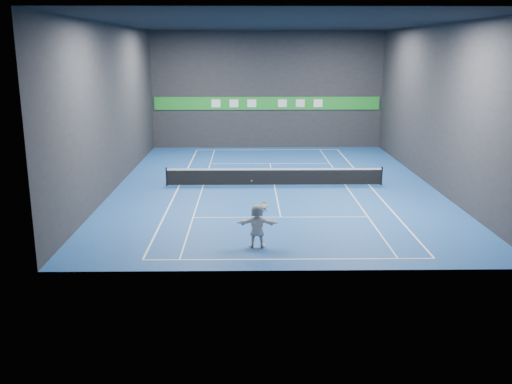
{
  "coord_description": "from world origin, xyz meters",
  "views": [
    {
      "loc": [
        -1.55,
        -31.98,
        7.7
      ],
      "look_at": [
        -1.18,
        -7.49,
        1.5
      ],
      "focal_mm": 40.0,
      "sensor_mm": 36.0,
      "label": 1
    }
  ],
  "objects_px": {
    "tennis_net": "(274,176)",
    "player": "(257,226)",
    "tennis_racket": "(264,206)",
    "tennis_ball": "(252,181)"
  },
  "relations": [
    {
      "from": "tennis_net",
      "to": "tennis_racket",
      "type": "height_order",
      "value": "tennis_racket"
    },
    {
      "from": "tennis_ball",
      "to": "tennis_racket",
      "type": "height_order",
      "value": "tennis_ball"
    },
    {
      "from": "tennis_net",
      "to": "player",
      "type": "bearing_deg",
      "value": -96.4
    },
    {
      "from": "tennis_net",
      "to": "tennis_racket",
      "type": "distance_m",
      "value": 10.53
    },
    {
      "from": "player",
      "to": "tennis_net",
      "type": "distance_m",
      "value": 10.55
    },
    {
      "from": "tennis_net",
      "to": "tennis_racket",
      "type": "xyz_separation_m",
      "value": [
        -0.89,
        -10.43,
        1.13
      ]
    },
    {
      "from": "tennis_racket",
      "to": "player",
      "type": "bearing_deg",
      "value": -170.41
    },
    {
      "from": "tennis_ball",
      "to": "tennis_racket",
      "type": "distance_m",
      "value": 1.15
    },
    {
      "from": "tennis_ball",
      "to": "player",
      "type": "bearing_deg",
      "value": 2.05
    },
    {
      "from": "tennis_ball",
      "to": "tennis_racket",
      "type": "relative_size",
      "value": 0.14
    }
  ]
}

